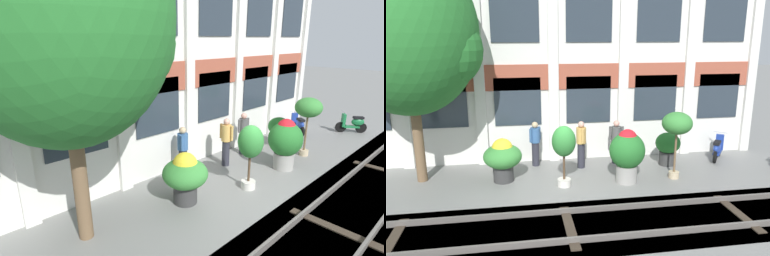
{
  "view_description": "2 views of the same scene",
  "coord_description": "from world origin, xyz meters",
  "views": [
    {
      "loc": [
        -6.67,
        -4.36,
        4.23
      ],
      "look_at": [
        -1.32,
        1.17,
        1.92
      ],
      "focal_mm": 28.0,
      "sensor_mm": 36.0,
      "label": 1
    },
    {
      "loc": [
        -1.3,
        -10.55,
        4.63
      ],
      "look_at": [
        0.67,
        1.36,
        1.54
      ],
      "focal_mm": 35.0,
      "sensor_mm": 36.0,
      "label": 2
    }
  ],
  "objects": [
    {
      "name": "potted_plant_low_pan",
      "position": [
        0.04,
        0.19,
        1.34
      ],
      "size": [
        0.73,
        0.73,
        1.92
      ],
      "color": "beige",
      "rests_on": "ground"
    },
    {
      "name": "potted_plant_ribbed_drum",
      "position": [
        3.95,
        1.52,
        0.68
      ],
      "size": [
        0.88,
        0.88,
        1.18
      ],
      "color": "#333333",
      "rests_on": "ground"
    },
    {
      "name": "rail_tracks",
      "position": [
        0.0,
        -2.36,
        -0.13
      ],
      "size": [
        23.33,
        2.8,
        0.43
      ],
      "color": "#5B5449",
      "rests_on": "ground"
    },
    {
      "name": "scooter_second_parked",
      "position": [
        5.99,
        1.7,
        0.44
      ],
      "size": [
        0.93,
        1.14,
        0.98
      ],
      "rotation": [
        0.0,
        0.0,
        0.9
      ],
      "color": "black",
      "rests_on": "ground"
    },
    {
      "name": "potted_plant_tall_urn",
      "position": [
        3.67,
        0.27,
        1.77
      ],
      "size": [
        0.96,
        0.96,
        2.2
      ],
      "color": "tan",
      "rests_on": "ground"
    },
    {
      "name": "potted_plant_glazed_jar",
      "position": [
        2.04,
        0.2,
        0.99
      ],
      "size": [
        1.12,
        1.12,
        1.73
      ],
      "color": "gray",
      "rests_on": "ground"
    },
    {
      "name": "resident_watching_tracks",
      "position": [
        2.17,
        2.0,
        0.85
      ],
      "size": [
        0.52,
        0.34,
        1.59
      ],
      "rotation": [
        0.0,
        0.0,
        -1.74
      ],
      "color": "#282833",
      "rests_on": "ground"
    },
    {
      "name": "broadleaf_tree",
      "position": [
        -4.4,
        1.36,
        4.5
      ],
      "size": [
        4.35,
        4.14,
        7.06
      ],
      "color": "brown",
      "rests_on": "ground"
    },
    {
      "name": "apartment_facade",
      "position": [
        -0.0,
        2.93,
        3.64
      ],
      "size": [
        15.69,
        0.64,
        7.28
      ],
      "color": "silver",
      "rests_on": "ground"
    },
    {
      "name": "ground_plane",
      "position": [
        0.0,
        0.0,
        0.0
      ],
      "size": [
        80.0,
        80.0,
        0.0
      ],
      "primitive_type": "plane",
      "color": "slate"
    },
    {
      "name": "resident_near_plants",
      "position": [
        -0.72,
        2.2,
        0.86
      ],
      "size": [
        0.41,
        0.39,
        1.61
      ],
      "rotation": [
        0.0,
        0.0,
        -0.82
      ],
      "color": "#282833",
      "rests_on": "ground"
    },
    {
      "name": "resident_by_doorway",
      "position": [
        0.84,
        1.73,
        0.9
      ],
      "size": [
        0.34,
        0.53,
        1.67
      ],
      "rotation": [
        0.0,
        0.0,
        -3.06
      ],
      "color": "#282833",
      "rests_on": "ground"
    },
    {
      "name": "potted_plant_stone_basin",
      "position": [
        -1.82,
        0.91,
        0.8
      ],
      "size": [
        1.21,
        1.21,
        1.41
      ],
      "color": "#333333",
      "rests_on": "ground"
    }
  ]
}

